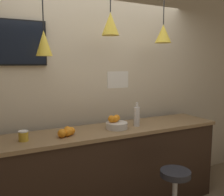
% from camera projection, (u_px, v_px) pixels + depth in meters
% --- Properties ---
extents(back_wall, '(8.00, 0.06, 2.90)m').
position_uv_depth(back_wall, '(97.00, 86.00, 3.14)').
color(back_wall, beige).
rests_on(back_wall, ground_plane).
extents(service_counter, '(2.68, 0.59, 0.99)m').
position_uv_depth(service_counter, '(112.00, 170.00, 2.91)').
color(service_counter, black).
rests_on(service_counter, ground_plane).
extents(bar_stool, '(0.40, 0.40, 0.66)m').
position_uv_depth(bar_stool, '(175.00, 195.00, 2.53)').
color(bar_stool, '#B7B7BC').
rests_on(bar_stool, ground_plane).
extents(fruit_bowl, '(0.24, 0.24, 0.15)m').
position_uv_depth(fruit_bowl, '(116.00, 124.00, 2.83)').
color(fruit_bowl, beige).
rests_on(fruit_bowl, service_counter).
extents(orange_pile, '(0.20, 0.22, 0.09)m').
position_uv_depth(orange_pile, '(67.00, 132.00, 2.55)').
color(orange_pile, orange).
rests_on(orange_pile, service_counter).
extents(juice_bottle, '(0.07, 0.07, 0.28)m').
position_uv_depth(juice_bottle, '(137.00, 116.00, 2.94)').
color(juice_bottle, silver).
rests_on(juice_bottle, service_counter).
extents(spread_jar, '(0.09, 0.09, 0.10)m').
position_uv_depth(spread_jar, '(23.00, 136.00, 2.37)').
color(spread_jar, gold).
rests_on(spread_jar, service_counter).
extents(pendant_lamp_left, '(0.16, 0.16, 1.00)m').
position_uv_depth(pendant_lamp_left, '(44.00, 42.00, 2.42)').
color(pendant_lamp_left, black).
extents(pendant_lamp_middle, '(0.20, 0.20, 0.77)m').
position_uv_depth(pendant_lamp_middle, '(110.00, 24.00, 2.72)').
color(pendant_lamp_middle, black).
extents(pendant_lamp_right, '(0.20, 0.20, 0.82)m').
position_uv_depth(pendant_lamp_right, '(163.00, 33.00, 3.05)').
color(pendant_lamp_right, black).
extents(mounted_tv, '(0.82, 0.04, 0.48)m').
position_uv_depth(mounted_tv, '(6.00, 42.00, 2.55)').
color(mounted_tv, black).
extents(hanging_menu_board, '(0.24, 0.01, 0.17)m').
position_uv_depth(hanging_menu_board, '(118.00, 80.00, 2.56)').
color(hanging_menu_board, white).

